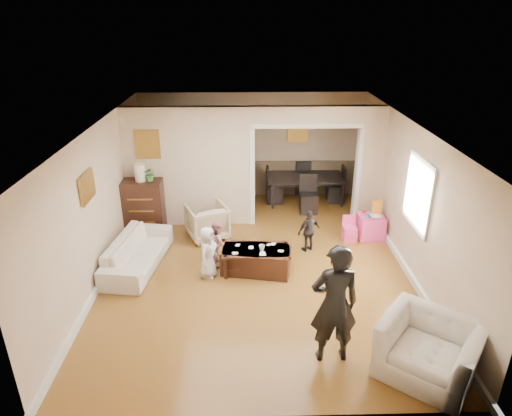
{
  "coord_description": "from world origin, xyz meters",
  "views": [
    {
      "loc": [
        -0.19,
        -7.34,
        4.36
      ],
      "look_at": [
        0.0,
        0.2,
        1.05
      ],
      "focal_mm": 31.52,
      "sensor_mm": 36.0,
      "label": 1
    }
  ],
  "objects_px": {
    "play_table": "(370,226)",
    "cyan_cup": "(368,215)",
    "table_lamp": "(140,173)",
    "coffee_cup": "(262,248)",
    "adult_person": "(334,304)",
    "armchair_back": "(207,221)",
    "dining_table": "(305,189)",
    "dresser": "(144,206)",
    "child_toddler": "(309,231)",
    "child_kneel_b": "(218,242)",
    "child_kneel_a": "(208,252)",
    "sofa": "(138,252)",
    "armchair_front": "(429,349)",
    "coffee_table": "(256,260)"
  },
  "relations": [
    {
      "from": "dining_table",
      "to": "child_kneel_a",
      "type": "relative_size",
      "value": 1.96
    },
    {
      "from": "dining_table",
      "to": "adult_person",
      "type": "relative_size",
      "value": 1.07
    },
    {
      "from": "table_lamp",
      "to": "adult_person",
      "type": "distance_m",
      "value": 5.17
    },
    {
      "from": "cyan_cup",
      "to": "child_toddler",
      "type": "relative_size",
      "value": 0.09
    },
    {
      "from": "sofa",
      "to": "coffee_cup",
      "type": "bearing_deg",
      "value": -89.3
    },
    {
      "from": "dining_table",
      "to": "child_kneel_b",
      "type": "distance_m",
      "value": 3.56
    },
    {
      "from": "play_table",
      "to": "cyan_cup",
      "type": "relative_size",
      "value": 6.35
    },
    {
      "from": "dresser",
      "to": "dining_table",
      "type": "relative_size",
      "value": 0.61
    },
    {
      "from": "child_kneel_b",
      "to": "armchair_back",
      "type": "bearing_deg",
      "value": 5.65
    },
    {
      "from": "child_kneel_b",
      "to": "child_toddler",
      "type": "xyz_separation_m",
      "value": [
        1.75,
        0.45,
        -0.01
      ]
    },
    {
      "from": "play_table",
      "to": "cyan_cup",
      "type": "distance_m",
      "value": 0.31
    },
    {
      "from": "coffee_cup",
      "to": "adult_person",
      "type": "relative_size",
      "value": 0.06
    },
    {
      "from": "adult_person",
      "to": "dining_table",
      "type": "bearing_deg",
      "value": -97.0
    },
    {
      "from": "dresser",
      "to": "child_kneel_b",
      "type": "distance_m",
      "value": 2.16
    },
    {
      "from": "cyan_cup",
      "to": "dining_table",
      "type": "distance_m",
      "value": 2.26
    },
    {
      "from": "table_lamp",
      "to": "child_kneel_b",
      "type": "relative_size",
      "value": 0.41
    },
    {
      "from": "armchair_front",
      "to": "armchair_back",
      "type": "bearing_deg",
      "value": 166.9
    },
    {
      "from": "table_lamp",
      "to": "coffee_cup",
      "type": "height_order",
      "value": "table_lamp"
    },
    {
      "from": "coffee_table",
      "to": "coffee_cup",
      "type": "height_order",
      "value": "coffee_cup"
    },
    {
      "from": "armchair_front",
      "to": "adult_person",
      "type": "height_order",
      "value": "adult_person"
    },
    {
      "from": "table_lamp",
      "to": "dining_table",
      "type": "relative_size",
      "value": 0.19
    },
    {
      "from": "cyan_cup",
      "to": "coffee_cup",
      "type": "bearing_deg",
      "value": -149.74
    },
    {
      "from": "table_lamp",
      "to": "adult_person",
      "type": "bearing_deg",
      "value": -50.17
    },
    {
      "from": "table_lamp",
      "to": "coffee_cup",
      "type": "xyz_separation_m",
      "value": [
        2.44,
        -1.75,
        -0.82
      ]
    },
    {
      "from": "table_lamp",
      "to": "play_table",
      "type": "distance_m",
      "value": 4.9
    },
    {
      "from": "armchair_back",
      "to": "adult_person",
      "type": "relative_size",
      "value": 0.45
    },
    {
      "from": "sofa",
      "to": "table_lamp",
      "type": "relative_size",
      "value": 5.43
    },
    {
      "from": "dresser",
      "to": "child_kneel_b",
      "type": "relative_size",
      "value": 1.31
    },
    {
      "from": "dresser",
      "to": "armchair_back",
      "type": "bearing_deg",
      "value": -13.11
    },
    {
      "from": "play_table",
      "to": "table_lamp",
      "type": "bearing_deg",
      "value": 175.17
    },
    {
      "from": "child_kneel_a",
      "to": "child_kneel_b",
      "type": "relative_size",
      "value": 1.09
    },
    {
      "from": "table_lamp",
      "to": "child_toddler",
      "type": "height_order",
      "value": "table_lamp"
    },
    {
      "from": "armchair_front",
      "to": "coffee_table",
      "type": "height_order",
      "value": "armchair_front"
    },
    {
      "from": "table_lamp",
      "to": "coffee_cup",
      "type": "bearing_deg",
      "value": -35.6
    },
    {
      "from": "dining_table",
      "to": "child_toddler",
      "type": "xyz_separation_m",
      "value": [
        -0.24,
        -2.49,
        0.1
      ]
    },
    {
      "from": "dining_table",
      "to": "armchair_back",
      "type": "bearing_deg",
      "value": -142.92
    },
    {
      "from": "coffee_table",
      "to": "dining_table",
      "type": "relative_size",
      "value": 0.65
    },
    {
      "from": "sofa",
      "to": "armchair_front",
      "type": "height_order",
      "value": "armchair_front"
    },
    {
      "from": "sofa",
      "to": "adult_person",
      "type": "distance_m",
      "value": 4.07
    },
    {
      "from": "child_kneel_b",
      "to": "dresser",
      "type": "bearing_deg",
      "value": 40.47
    },
    {
      "from": "play_table",
      "to": "dining_table",
      "type": "relative_size",
      "value": 0.27
    },
    {
      "from": "coffee_cup",
      "to": "sofa",
      "type": "bearing_deg",
      "value": 172.56
    },
    {
      "from": "armchair_back",
      "to": "dresser",
      "type": "relative_size",
      "value": 0.69
    },
    {
      "from": "coffee_cup",
      "to": "adult_person",
      "type": "height_order",
      "value": "adult_person"
    },
    {
      "from": "dresser",
      "to": "coffee_cup",
      "type": "relative_size",
      "value": 10.69
    },
    {
      "from": "armchair_back",
      "to": "table_lamp",
      "type": "height_order",
      "value": "table_lamp"
    },
    {
      "from": "coffee_cup",
      "to": "child_kneel_b",
      "type": "bearing_deg",
      "value": 156.37
    },
    {
      "from": "armchair_back",
      "to": "adult_person",
      "type": "height_order",
      "value": "adult_person"
    },
    {
      "from": "child_toddler",
      "to": "cyan_cup",
      "type": "bearing_deg",
      "value": 172.19
    },
    {
      "from": "table_lamp",
      "to": "play_table",
      "type": "height_order",
      "value": "table_lamp"
    }
  ]
}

